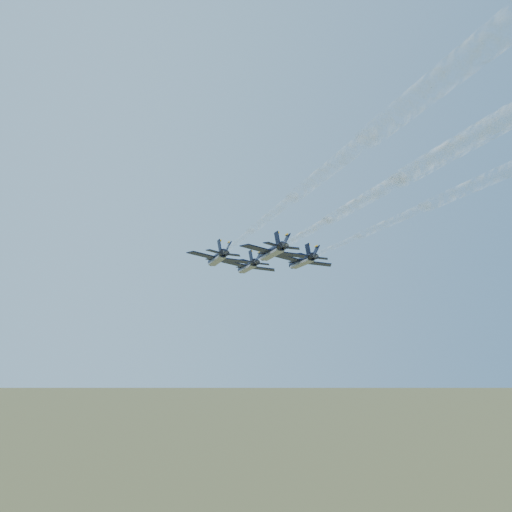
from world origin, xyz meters
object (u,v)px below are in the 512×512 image
object	(u,v)px
jet_right	(301,261)
jet_slot	(272,252)
jet_lead	(247,267)
jet_left	(217,258)

from	to	relation	value
jet_right	jet_slot	xyz separation A→B (m)	(-10.83, -9.74, 0.00)
jet_right	jet_slot	distance (m)	14.56
jet_lead	jet_right	size ratio (longest dim) A/B	1.00
jet_left	jet_slot	world-z (taller)	same
jet_slot	jet_lead	bearing A→B (deg)	88.13
jet_left	jet_slot	bearing A→B (deg)	-52.03
jet_lead	jet_left	distance (m)	14.57
jet_lead	jet_right	world-z (taller)	same
jet_lead	jet_left	world-z (taller)	same
jet_left	jet_slot	xyz separation A→B (m)	(7.28, -11.62, 0.00)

